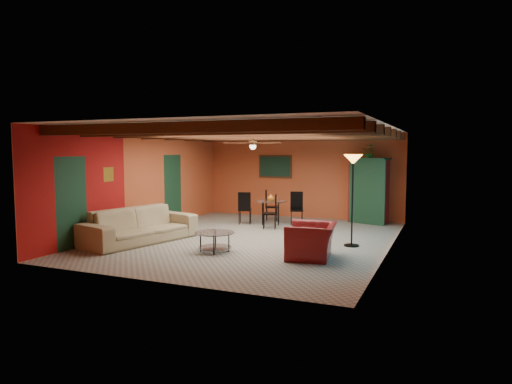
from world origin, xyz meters
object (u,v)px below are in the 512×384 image
at_px(coffee_table, 215,242).
at_px(armoire, 369,191).
at_px(sofa, 140,225).
at_px(floor_lamp, 352,200).
at_px(dining_table, 271,208).
at_px(potted_plant, 369,152).
at_px(vase, 271,188).
at_px(armchair, 312,241).

distance_m(coffee_table, armoire, 5.88).
xyz_separation_m(sofa, floor_lamp, (4.72, 1.52, 0.64)).
xyz_separation_m(dining_table, floor_lamp, (2.83, -2.20, 0.56)).
bearing_deg(sofa, floor_lamp, -57.67).
bearing_deg(dining_table, potted_plant, 27.81).
xyz_separation_m(armoire, potted_plant, (0.00, 0.00, 1.18)).
bearing_deg(vase, armchair, -57.95).
bearing_deg(armoire, dining_table, -135.75).
xyz_separation_m(armchair, vase, (-2.30, 3.68, 0.72)).
distance_m(sofa, potted_plant, 7.03).
height_order(dining_table, vase, vase).
height_order(sofa, potted_plant, potted_plant).
bearing_deg(floor_lamp, armoire, 93.31).
bearing_deg(dining_table, floor_lamp, -37.87).
relative_size(potted_plant, vase, 2.24).
relative_size(coffee_table, dining_table, 0.46).
height_order(armchair, floor_lamp, floor_lamp).
xyz_separation_m(floor_lamp, vase, (-2.83, 2.20, 0.02)).
distance_m(armoire, potted_plant, 1.18).
bearing_deg(dining_table, coffee_table, -86.75).
relative_size(floor_lamp, potted_plant, 4.60).
distance_m(armoire, vase, 2.97).
bearing_deg(armchair, dining_table, -156.46).
height_order(dining_table, floor_lamp, floor_lamp).
relative_size(sofa, potted_plant, 6.10).
relative_size(sofa, dining_table, 1.49).
xyz_separation_m(coffee_table, dining_table, (-0.22, 3.94, 0.27)).
height_order(sofa, floor_lamp, floor_lamp).
bearing_deg(coffee_table, armchair, 7.10).
xyz_separation_m(armchair, dining_table, (-2.30, 3.68, 0.13)).
bearing_deg(armchair, floor_lamp, 152.04).
distance_m(sofa, dining_table, 4.17).
distance_m(armoire, floor_lamp, 3.59).
bearing_deg(sofa, armoire, -27.00).
xyz_separation_m(armoire, floor_lamp, (0.21, -3.58, 0.10)).
relative_size(armchair, vase, 5.33).
bearing_deg(potted_plant, sofa, -131.53).
relative_size(armchair, dining_table, 0.58).
bearing_deg(armoire, armchair, -77.13).
distance_m(armchair, coffee_table, 2.10).
bearing_deg(potted_plant, vase, -152.19).
xyz_separation_m(sofa, vase, (1.89, 3.72, 0.67)).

